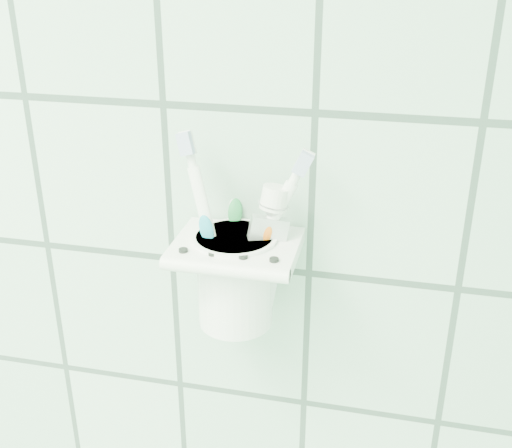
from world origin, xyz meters
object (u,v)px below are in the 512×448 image
cup (235,276)px  toothpaste_tube (250,247)px  holder_bracket (237,248)px  toothbrush_pink (229,235)px  toothbrush_blue (224,223)px  toothbrush_orange (220,227)px

cup → toothpaste_tube: size_ratio=0.66×
holder_bracket → toothbrush_pink: toothbrush_pink is taller
cup → toothpaste_tube: toothpaste_tube is taller
toothbrush_blue → toothpaste_tube: size_ratio=1.33×
toothbrush_blue → toothbrush_orange: toothbrush_blue is taller
toothbrush_blue → toothpaste_tube: toothbrush_blue is taller
toothbrush_blue → toothpaste_tube: bearing=-26.9°
holder_bracket → toothbrush_blue: 0.03m
toothbrush_orange → toothpaste_tube: size_ratio=1.28×
toothbrush_blue → toothpaste_tube: 0.03m
cup → toothbrush_pink: toothbrush_pink is taller
cup → toothbrush_blue: bearing=-171.6°
toothbrush_pink → toothpaste_tube: bearing=30.9°
toothbrush_pink → toothpaste_tube: (0.02, 0.01, -0.02)m
cup → toothpaste_tube: bearing=-22.9°
toothbrush_orange → cup: bearing=13.3°
cup → toothbrush_blue: 0.06m
holder_bracket → toothbrush_pink: 0.03m
holder_bracket → toothpaste_tube: (0.01, -0.00, 0.00)m
cup → toothbrush_orange: 0.05m
holder_bracket → toothpaste_tube: toothpaste_tube is taller
holder_bracket → toothbrush_orange: size_ratio=0.63×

